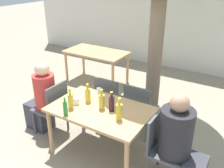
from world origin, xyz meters
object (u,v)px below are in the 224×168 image
object	(u,v)px
oil_cruet_0	(119,112)
green_bottle_4	(65,108)
oil_cruet_2	(101,102)
oil_cruet_3	(88,95)
dining_table_back	(96,55)
patio_chair_2	(110,99)
drinking_glass_0	(76,101)
dining_table_front	(101,114)
patio_chair_3	(139,107)
patio_chair_1	(162,145)
person_seated_0	(42,100)
oil_cruet_1	(71,101)
person_seated_1	(181,147)
wine_bottle_5	(112,104)
patio_chair_0	(53,106)
drinking_glass_1	(99,90)

from	to	relation	value
oil_cruet_0	green_bottle_4	distance (m)	0.70
oil_cruet_2	oil_cruet_3	world-z (taller)	oil_cruet_2
dining_table_back	patio_chair_2	distance (m)	1.91
oil_cruet_2	drinking_glass_0	distance (m)	0.39
dining_table_front	patio_chair_3	bearing A→B (deg)	67.92
oil_cruet_0	drinking_glass_0	world-z (taller)	oil_cruet_0
patio_chair_1	oil_cruet_3	distance (m)	1.23
dining_table_back	person_seated_0	size ratio (longest dim) A/B	1.17
dining_table_front	patio_chair_1	size ratio (longest dim) A/B	1.51
oil_cruet_1	oil_cruet_3	bearing A→B (deg)	73.00
oil_cruet_1	dining_table_front	bearing A→B (deg)	32.20
dining_table_back	oil_cruet_1	xyz separation A→B (m)	(1.20, -2.31, 0.21)
dining_table_front	person_seated_1	world-z (taller)	person_seated_1
dining_table_front	patio_chair_1	distance (m)	0.93
patio_chair_1	wine_bottle_5	xyz separation A→B (m)	(-0.75, 0.02, 0.35)
oil_cruet_0	oil_cruet_2	bearing A→B (deg)	161.96
patio_chair_0	drinking_glass_1	world-z (taller)	patio_chair_0
wine_bottle_5	dining_table_back	bearing A→B (deg)	129.38
wine_bottle_5	patio_chair_3	bearing A→B (deg)	80.35
oil_cruet_1	drinking_glass_0	xyz separation A→B (m)	(-0.02, 0.13, -0.07)
dining_table_back	green_bottle_4	distance (m)	2.78
patio_chair_0	wine_bottle_5	xyz separation A→B (m)	(1.08, 0.02, 0.35)
green_bottle_4	wine_bottle_5	xyz separation A→B (m)	(0.45, 0.40, 0.01)
patio_chair_0	drinking_glass_0	world-z (taller)	patio_chair_0
dining_table_front	oil_cruet_0	bearing A→B (deg)	-17.67
wine_bottle_5	oil_cruet_3	bearing A→B (deg)	174.99
person_seated_0	drinking_glass_1	world-z (taller)	person_seated_0
person_seated_0	oil_cruet_3	xyz separation A→B (m)	(0.89, 0.06, 0.31)
oil_cruet_2	patio_chair_0	bearing A→B (deg)	179.74
dining_table_front	patio_chair_0	bearing A→B (deg)	180.00
patio_chair_2	person_seated_0	bearing A→B (deg)	37.61
patio_chair_2	green_bottle_4	world-z (taller)	green_bottle_4
patio_chair_0	oil_cruet_0	size ratio (longest dim) A/B	2.90
patio_chair_1	drinking_glass_1	distance (m)	1.29
dining_table_back	drinking_glass_0	xyz separation A→B (m)	(1.18, -2.18, 0.14)
dining_table_back	patio_chair_2	bearing A→B (deg)	-48.35
dining_table_front	green_bottle_4	size ratio (longest dim) A/B	5.05
patio_chair_0	oil_cruet_1	size ratio (longest dim) A/B	3.00
patio_chair_3	drinking_glass_1	xyz separation A→B (m)	(-0.55, -0.30, 0.28)
oil_cruet_0	wine_bottle_5	xyz separation A→B (m)	(-0.20, 0.14, -0.01)
oil_cruet_2	green_bottle_4	world-z (taller)	oil_cruet_2
person_seated_1	patio_chair_1	bearing A→B (deg)	90.00
person_seated_0	person_seated_1	world-z (taller)	person_seated_1
patio_chair_3	oil_cruet_0	size ratio (longest dim) A/B	2.90
patio_chair_1	oil_cruet_2	xyz separation A→B (m)	(-0.90, -0.00, 0.35)
patio_chair_0	patio_chair_3	xyz separation A→B (m)	(1.19, 0.68, 0.00)
dining_table_front	patio_chair_0	world-z (taller)	patio_chair_0
drinking_glass_0	green_bottle_4	bearing A→B (deg)	-77.70
oil_cruet_3	wine_bottle_5	xyz separation A→B (m)	(0.42, -0.04, 0.00)
patio_chair_0	oil_cruet_3	world-z (taller)	oil_cruet_3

